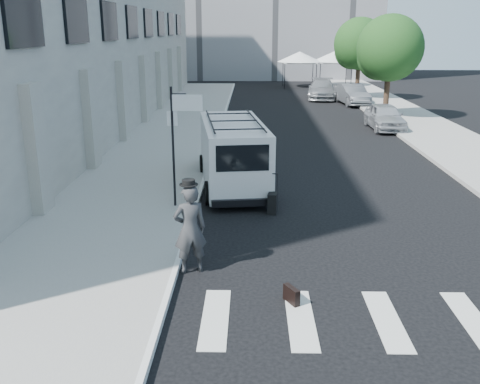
{
  "coord_description": "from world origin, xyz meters",
  "views": [
    {
      "loc": [
        -0.35,
        -11.87,
        5.21
      ],
      "look_at": [
        -0.62,
        0.85,
        1.3
      ],
      "focal_mm": 40.0,
      "sensor_mm": 36.0,
      "label": 1
    }
  ],
  "objects_px": {
    "businessman": "(190,229)",
    "briefcase": "(291,295)",
    "cargo_van": "(233,153)",
    "parked_car_c": "(322,89)",
    "parked_car_a": "(385,117)",
    "suitcase": "(272,203)",
    "parked_car_b": "(352,95)"
  },
  "relations": [
    {
      "from": "briefcase",
      "to": "suitcase",
      "type": "relative_size",
      "value": 0.38
    },
    {
      "from": "suitcase",
      "to": "parked_car_c",
      "type": "height_order",
      "value": "parked_car_c"
    },
    {
      "from": "suitcase",
      "to": "cargo_van",
      "type": "bearing_deg",
      "value": 122.34
    },
    {
      "from": "cargo_van",
      "to": "suitcase",
      "type": "bearing_deg",
      "value": -73.81
    },
    {
      "from": "parked_car_a",
      "to": "parked_car_c",
      "type": "bearing_deg",
      "value": 96.89
    },
    {
      "from": "briefcase",
      "to": "parked_car_c",
      "type": "bearing_deg",
      "value": 52.53
    },
    {
      "from": "businessman",
      "to": "parked_car_a",
      "type": "xyz_separation_m",
      "value": [
        8.47,
        17.75,
        -0.32
      ]
    },
    {
      "from": "briefcase",
      "to": "suitcase",
      "type": "xyz_separation_m",
      "value": [
        -0.18,
        5.38,
        0.14
      ]
    },
    {
      "from": "suitcase",
      "to": "parked_car_c",
      "type": "relative_size",
      "value": 0.23
    },
    {
      "from": "briefcase",
      "to": "parked_car_a",
      "type": "distance_m",
      "value": 20.16
    },
    {
      "from": "suitcase",
      "to": "parked_car_b",
      "type": "distance_m",
      "value": 24.37
    },
    {
      "from": "suitcase",
      "to": "parked_car_c",
      "type": "xyz_separation_m",
      "value": [
        4.77,
        26.73,
        0.42
      ]
    },
    {
      "from": "businessman",
      "to": "cargo_van",
      "type": "xyz_separation_m",
      "value": [
        0.7,
        6.84,
        0.15
      ]
    },
    {
      "from": "cargo_van",
      "to": "parked_car_a",
      "type": "xyz_separation_m",
      "value": [
        7.77,
        10.91,
        -0.47
      ]
    },
    {
      "from": "businessman",
      "to": "parked_car_b",
      "type": "bearing_deg",
      "value": -126.78
    },
    {
      "from": "businessman",
      "to": "briefcase",
      "type": "xyz_separation_m",
      "value": [
        2.14,
        -1.38,
        -0.84
      ]
    },
    {
      "from": "briefcase",
      "to": "parked_car_c",
      "type": "height_order",
      "value": "parked_car_c"
    },
    {
      "from": "businessman",
      "to": "cargo_van",
      "type": "relative_size",
      "value": 0.33
    },
    {
      "from": "parked_car_a",
      "to": "parked_car_c",
      "type": "relative_size",
      "value": 0.81
    },
    {
      "from": "suitcase",
      "to": "parked_car_a",
      "type": "xyz_separation_m",
      "value": [
        6.51,
        13.75,
        0.38
      ]
    },
    {
      "from": "cargo_van",
      "to": "parked_car_c",
      "type": "bearing_deg",
      "value": 67.99
    },
    {
      "from": "cargo_van",
      "to": "parked_car_a",
      "type": "bearing_deg",
      "value": 46.69
    },
    {
      "from": "briefcase",
      "to": "cargo_van",
      "type": "distance_m",
      "value": 8.4
    },
    {
      "from": "parked_car_a",
      "to": "suitcase",
      "type": "bearing_deg",
      "value": -116.08
    },
    {
      "from": "businessman",
      "to": "parked_car_b",
      "type": "distance_m",
      "value": 28.76
    },
    {
      "from": "briefcase",
      "to": "parked_car_a",
      "type": "xyz_separation_m",
      "value": [
        6.33,
        19.13,
        0.52
      ]
    },
    {
      "from": "parked_car_b",
      "to": "parked_car_c",
      "type": "xyz_separation_m",
      "value": [
        -1.74,
        3.25,
        0.01
      ]
    },
    {
      "from": "suitcase",
      "to": "parked_car_b",
      "type": "xyz_separation_m",
      "value": [
        6.51,
        23.49,
        0.41
      ]
    },
    {
      "from": "parked_car_a",
      "to": "parked_car_b",
      "type": "distance_m",
      "value": 9.74
    },
    {
      "from": "businessman",
      "to": "parked_car_c",
      "type": "relative_size",
      "value": 0.4
    },
    {
      "from": "parked_car_b",
      "to": "parked_car_c",
      "type": "relative_size",
      "value": 0.87
    },
    {
      "from": "suitcase",
      "to": "parked_car_b",
      "type": "height_order",
      "value": "parked_car_b"
    }
  ]
}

